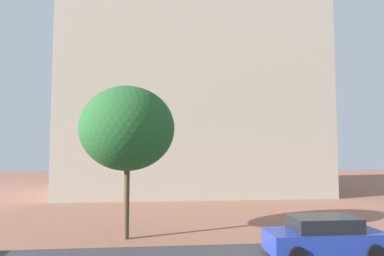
% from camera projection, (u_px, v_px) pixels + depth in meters
% --- Properties ---
extents(landmark_building, '(23.08, 13.43, 35.70)m').
position_uv_depth(landmark_building, '(187.00, 82.00, 33.19)').
color(landmark_building, '#B2A893').
rests_on(landmark_building, ground_plane).
extents(car_blue, '(4.22, 1.93, 1.45)m').
position_uv_depth(car_blue, '(324.00, 237.00, 12.27)').
color(car_blue, '#23389E').
rests_on(car_blue, ground_plane).
extents(tree_curb_far, '(4.24, 4.24, 6.80)m').
position_uv_depth(tree_curb_far, '(127.00, 129.00, 15.07)').
color(tree_curb_far, brown).
rests_on(tree_curb_far, ground_plane).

